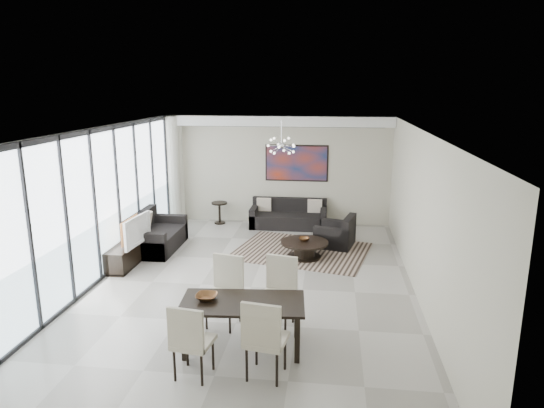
% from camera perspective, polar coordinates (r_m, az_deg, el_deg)
% --- Properties ---
extents(room_shell, '(6.00, 9.00, 2.90)m').
position_cam_1_polar(room_shell, '(8.65, 0.43, -1.04)').
color(room_shell, '#A8A39B').
rests_on(room_shell, ground).
extents(window_wall, '(0.37, 8.95, 2.90)m').
position_cam_1_polar(window_wall, '(9.60, -19.64, -0.25)').
color(window_wall, white).
rests_on(window_wall, floor).
extents(soffit, '(5.98, 0.40, 0.26)m').
position_cam_1_polar(soffit, '(12.72, 0.64, 9.74)').
color(soffit, white).
rests_on(soffit, room_shell).
extents(painting, '(1.68, 0.04, 0.98)m').
position_cam_1_polar(painting, '(12.97, 2.91, 4.82)').
color(painting, '#A22E16').
rests_on(painting, room_shell).
extents(chandelier, '(0.66, 0.66, 0.71)m').
position_cam_1_polar(chandelier, '(10.95, 1.13, 6.88)').
color(chandelier, silver).
rests_on(chandelier, room_shell).
extents(rug, '(3.32, 2.82, 0.01)m').
position_cam_1_polar(rug, '(11.08, 3.48, -5.53)').
color(rug, black).
rests_on(rug, floor).
extents(coffee_table, '(1.04, 1.04, 0.36)m').
position_cam_1_polar(coffee_table, '(10.63, 3.84, -5.24)').
color(coffee_table, black).
rests_on(coffee_table, floor).
extents(bowl_coffee, '(0.25, 0.25, 0.07)m').
position_cam_1_polar(bowl_coffee, '(10.62, 3.79, -4.15)').
color(bowl_coffee, brown).
rests_on(bowl_coffee, coffee_table).
extents(sofa_main, '(2.00, 0.82, 0.73)m').
position_cam_1_polar(sofa_main, '(12.88, 1.97, -1.62)').
color(sofa_main, black).
rests_on(sofa_main, floor).
extents(loveseat, '(0.95, 1.69, 0.85)m').
position_cam_1_polar(loveseat, '(11.45, -13.61, -3.77)').
color(loveseat, black).
rests_on(loveseat, floor).
extents(armchair, '(1.00, 1.04, 0.73)m').
position_cam_1_polar(armchair, '(11.45, 7.57, -3.69)').
color(armchair, black).
rests_on(armchair, floor).
extents(side_table, '(0.43, 0.43, 0.59)m').
position_cam_1_polar(side_table, '(13.22, -6.20, -0.61)').
color(side_table, black).
rests_on(side_table, floor).
extents(tv_console, '(0.41, 1.47, 0.46)m').
position_cam_1_polar(tv_console, '(10.66, -16.57, -5.62)').
color(tv_console, black).
rests_on(tv_console, floor).
extents(television, '(0.23, 1.06, 0.60)m').
position_cam_1_polar(television, '(10.39, -16.06, -2.99)').
color(television, gray).
rests_on(television, tv_console).
extents(dining_table, '(1.80, 1.01, 0.72)m').
position_cam_1_polar(dining_table, '(6.96, -3.48, -12.04)').
color(dining_table, black).
rests_on(dining_table, floor).
extents(dining_chair_sw, '(0.54, 0.54, 1.03)m').
position_cam_1_polar(dining_chair_sw, '(6.37, -9.65, -15.22)').
color(dining_chair_sw, beige).
rests_on(dining_chair_sw, floor).
extents(dining_chair_se, '(0.58, 0.58, 1.10)m').
position_cam_1_polar(dining_chair_se, '(6.26, -0.99, -15.12)').
color(dining_chair_se, beige).
rests_on(dining_chair_se, floor).
extents(dining_chair_nw, '(0.60, 0.60, 1.09)m').
position_cam_1_polar(dining_chair_nw, '(7.69, -5.46, -9.48)').
color(dining_chair_nw, beige).
rests_on(dining_chair_nw, floor).
extents(dining_chair_ne, '(0.60, 0.60, 1.09)m').
position_cam_1_polar(dining_chair_ne, '(7.64, 0.89, -9.61)').
color(dining_chair_ne, beige).
rests_on(dining_chair_ne, floor).
extents(bowl_dining, '(0.31, 0.31, 0.08)m').
position_cam_1_polar(bowl_dining, '(7.02, -7.72, -10.76)').
color(bowl_dining, brown).
rests_on(bowl_dining, dining_table).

